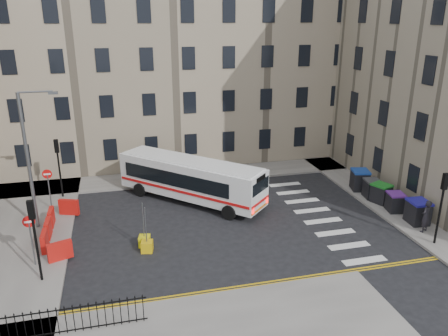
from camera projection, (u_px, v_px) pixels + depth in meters
name	position (u px, v px, depth m)	size (l,w,h in m)	color
ground	(256.00, 220.00, 27.27)	(120.00, 120.00, 0.00)	black
pavement_north	(147.00, 179.00, 33.74)	(36.00, 3.20, 0.15)	slate
pavement_east	(353.00, 183.00, 32.98)	(2.40, 26.00, 0.15)	slate
pavement_west	(17.00, 237.00, 24.94)	(6.00, 22.00, 0.15)	slate
terrace_north	(123.00, 59.00, 37.02)	(38.30, 10.80, 17.20)	gray
traffic_light_east	(442.00, 198.00, 23.27)	(0.28, 0.22, 4.10)	black
traffic_light_nw	(58.00, 159.00, 29.52)	(0.28, 0.22, 4.10)	black
traffic_light_sw	(34.00, 228.00, 19.90)	(0.28, 0.22, 4.10)	black
streetlamp	(28.00, 160.00, 24.69)	(0.50, 0.22, 8.14)	#595B5E
no_entry_north	(48.00, 181.00, 27.83)	(0.60, 0.08, 3.00)	#595B5E
no_entry_south	(30.00, 230.00, 21.42)	(0.60, 0.08, 3.00)	#595B5E
roadworks_barriers	(55.00, 228.00, 24.79)	(1.66, 6.26, 1.00)	red
iron_railings	(46.00, 323.00, 16.93)	(7.80, 0.04, 1.20)	black
bus	(190.00, 178.00, 29.51)	(9.12, 9.18, 2.88)	white
wheelie_bin_a	(418.00, 212.00, 26.29)	(1.22, 1.38, 1.44)	black
wheelie_bin_b	(395.00, 202.00, 27.93)	(1.16, 1.28, 1.23)	black
wheelie_bin_c	(381.00, 193.00, 29.23)	(1.39, 1.48, 1.29)	black
wheelie_bin_d	(372.00, 188.00, 30.05)	(1.19, 1.31, 1.28)	black
wheelie_bin_e	(360.00, 180.00, 31.40)	(1.45, 1.57, 1.46)	black
pedestrian	(426.00, 216.00, 25.13)	(0.71, 0.46, 1.94)	black
bollard_yellow	(147.00, 246.00, 23.50)	(0.60, 0.60, 0.60)	gold
bollard_chevron	(145.00, 241.00, 24.06)	(0.60, 0.60, 0.60)	#D8CC0C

